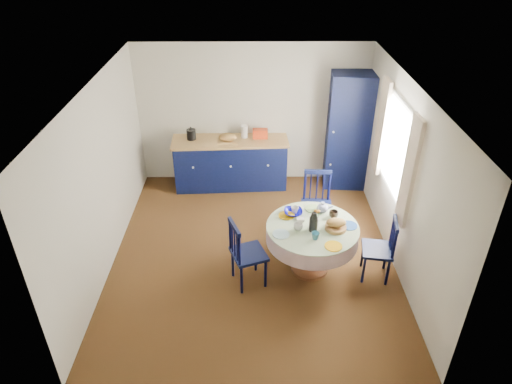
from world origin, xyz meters
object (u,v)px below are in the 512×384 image
chair_left (246,253)px  kitchen_counter (231,162)px  pantry_cabinet (348,132)px  mug_d (295,210)px  mug_b (315,236)px  dining_table (313,234)px  mug_c (334,214)px  mug_a (298,226)px  chair_far (316,204)px  chair_right (380,249)px  cobalt_bowl (293,212)px

chair_left → kitchen_counter: bearing=-14.2°
pantry_cabinet → mug_d: bearing=-113.2°
mug_b → mug_d: 0.63m
dining_table → mug_d: 0.42m
mug_c → mug_d: bearing=167.6°
mug_a → mug_d: bearing=92.0°
chair_left → mug_c: bearing=-90.1°
chair_far → chair_right: (0.73, -1.03, -0.05)m
chair_far → chair_right: size_ratio=1.10×
chair_left → chair_far: chair_far is taller
mug_a → cobalt_bowl: size_ratio=0.48×
chair_left → pantry_cabinet: bearing=-54.4°
pantry_cabinet → mug_c: size_ratio=16.37×
dining_table → mug_a: size_ratio=10.21×
mug_d → cobalt_bowl: 0.04m
kitchen_counter → mug_d: 2.28m
chair_far → cobalt_bowl: (-0.41, -0.61, 0.26)m
chair_left → mug_a: bearing=-96.2°
mug_a → mug_b: 0.29m
cobalt_bowl → pantry_cabinet: bearing=62.3°
chair_left → chair_right: size_ratio=1.07×
pantry_cabinet → mug_c: 2.27m
pantry_cabinet → mug_a: bearing=-109.2°
dining_table → chair_right: 0.92m
mug_d → cobalt_bowl: (-0.02, -0.03, -0.02)m
pantry_cabinet → mug_c: bearing=-100.2°
mug_c → mug_b: bearing=-122.5°
kitchen_counter → mug_c: 2.63m
kitchen_counter → mug_c: kitchen_counter is taller
pantry_cabinet → cobalt_bowl: bearing=-113.3°
mug_c → cobalt_bowl: 0.54m
kitchen_counter → mug_a: (0.98, -2.42, 0.32)m
dining_table → mug_b: bearing=-91.8°
cobalt_bowl → mug_c: bearing=-8.7°
kitchen_counter → mug_a: kitchen_counter is taller
mug_c → dining_table: bearing=-145.3°
chair_left → chair_right: bearing=-107.1°
chair_right → mug_c: 0.76m
cobalt_bowl → mug_d: bearing=53.9°
chair_left → chair_right: chair_left is taller
chair_far → mug_a: bearing=-107.1°
chair_left → cobalt_bowl: chair_left is taller
chair_far → mug_a: (-0.37, -0.96, 0.27)m
mug_b → mug_d: (-0.21, 0.59, 0.00)m
chair_far → chair_right: chair_far is taller
pantry_cabinet → chair_left: pantry_cabinet is taller
chair_right → cobalt_bowl: bearing=-100.6°
pantry_cabinet → mug_b: size_ratio=19.88×
chair_far → dining_table: bearing=-96.4°
pantry_cabinet → chair_right: 2.59m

